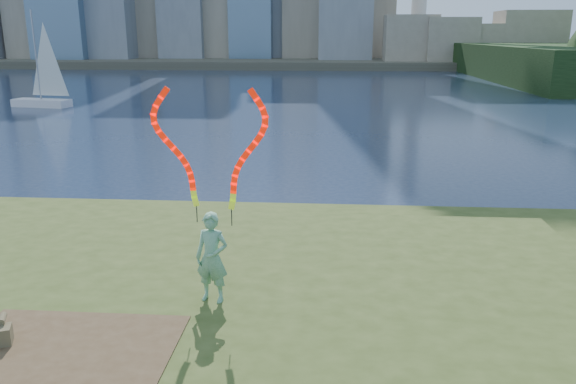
{
  "coord_description": "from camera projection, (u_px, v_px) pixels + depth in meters",
  "views": [
    {
      "loc": [
        1.61,
        -9.88,
        5.29
      ],
      "look_at": [
        0.81,
        1.0,
        2.21
      ],
      "focal_mm": 35.0,
      "sensor_mm": 36.0,
      "label": 1
    }
  ],
  "objects": [
    {
      "name": "far_shore",
      "position": [
        321.0,
        61.0,
        102.05
      ],
      "size": [
        320.0,
        40.0,
        1.2
      ],
      "primitive_type": "cube",
      "color": "#474234",
      "rests_on": "ground"
    },
    {
      "name": "woman_with_ribbons",
      "position": [
        212.0,
        223.0,
        9.46
      ],
      "size": [
        2.0,
        0.57,
        3.98
      ],
      "rotation": [
        0.0,
        0.0,
        -0.21
      ],
      "color": "#177236",
      "rests_on": "grassy_knoll"
    },
    {
      "name": "dirt_patch",
      "position": [
        53.0,
        364.0,
        7.9
      ],
      "size": [
        3.2,
        3.0,
        0.02
      ],
      "primitive_type": "cube",
      "color": "#47331E",
      "rests_on": "grassy_knoll"
    },
    {
      "name": "sailboat",
      "position": [
        43.0,
        91.0,
        41.78
      ],
      "size": [
        4.69,
        2.16,
        7.03
      ],
      "rotation": [
        0.0,
        0.0,
        -0.18
      ],
      "color": "white",
      "rests_on": "ground"
    },
    {
      "name": "ground",
      "position": [
        243.0,
        313.0,
        11.03
      ],
      "size": [
        320.0,
        320.0,
        0.0
      ],
      "primitive_type": "plane",
      "color": "#1A2742",
      "rests_on": "ground"
    },
    {
      "name": "grassy_knoll",
      "position": [
        221.0,
        363.0,
        8.74
      ],
      "size": [
        20.0,
        18.0,
        0.8
      ],
      "color": "#374619",
      "rests_on": "ground"
    }
  ]
}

